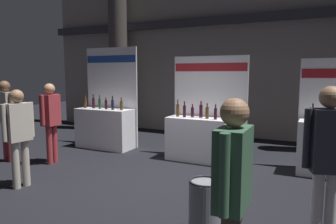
# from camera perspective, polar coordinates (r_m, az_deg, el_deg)

# --- Properties ---
(ground_plane) EXTENTS (26.38, 26.38, 0.00)m
(ground_plane) POSITION_cam_1_polar(r_m,az_deg,el_deg) (5.67, -1.79, -12.78)
(ground_plane) COLOR black
(hall_colonnade) EXTENTS (13.19, 1.12, 6.32)m
(hall_colonnade) POSITION_cam_1_polar(r_m,az_deg,el_deg) (9.75, 11.33, 14.07)
(hall_colonnade) COLOR gray
(hall_colonnade) RESTS_ON ground_plane
(exhibitor_booth_0) EXTENTS (1.56, 0.66, 2.59)m
(exhibitor_booth_0) POSITION_cam_1_polar(r_m,az_deg,el_deg) (8.25, -11.30, -2.03)
(exhibitor_booth_0) COLOR white
(exhibitor_booth_0) RESTS_ON ground_plane
(exhibitor_booth_1) EXTENTS (1.72, 0.66, 2.31)m
(exhibitor_booth_1) POSITION_cam_1_polar(r_m,az_deg,el_deg) (6.94, 6.73, -4.09)
(exhibitor_booth_1) COLOR white
(exhibitor_booth_1) RESTS_ON ground_plane
(trash_bin) EXTENTS (0.39, 0.39, 0.67)m
(trash_bin) POSITION_cam_1_polar(r_m,az_deg,el_deg) (3.92, 6.76, -16.90)
(trash_bin) COLOR slate
(trash_bin) RESTS_ON ground_plane
(visitor_0) EXTENTS (0.27, 0.55, 1.66)m
(visitor_0) POSITION_cam_1_polar(r_m,az_deg,el_deg) (5.78, -25.61, -3.03)
(visitor_0) COLOR #ADA393
(visitor_0) RESTS_ON ground_plane
(visitor_1) EXTENTS (0.49, 0.34, 1.80)m
(visitor_1) POSITION_cam_1_polar(r_m,az_deg,el_deg) (3.80, 27.10, -6.63)
(visitor_1) COLOR silver
(visitor_1) RESTS_ON ground_plane
(visitor_3) EXTENTS (0.28, 0.52, 1.71)m
(visitor_3) POSITION_cam_1_polar(r_m,az_deg,el_deg) (7.06, -20.64, -0.69)
(visitor_3) COLOR maroon
(visitor_3) RESTS_ON ground_plane
(visitor_5) EXTENTS (0.54, 0.25, 1.77)m
(visitor_5) POSITION_cam_1_polar(r_m,az_deg,el_deg) (7.61, -27.45, -0.34)
(visitor_5) COLOR maroon
(visitor_5) RESTS_ON ground_plane
(visitor_6) EXTENTS (0.23, 0.59, 1.74)m
(visitor_6) POSITION_cam_1_polar(r_m,az_deg,el_deg) (2.63, 11.73, -12.63)
(visitor_6) COLOR #47382D
(visitor_6) RESTS_ON ground_plane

